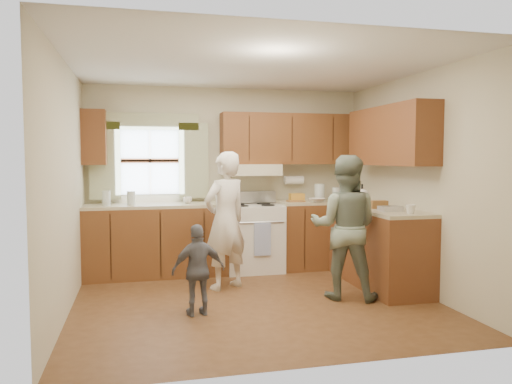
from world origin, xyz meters
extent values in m
plane|color=#523119|center=(0.00, 0.00, 0.00)|extent=(3.80, 3.80, 0.00)
plane|color=white|center=(0.00, 0.00, 2.50)|extent=(3.80, 3.80, 0.00)
plane|color=beige|center=(0.00, 1.75, 1.25)|extent=(3.80, 0.00, 3.80)
plane|color=beige|center=(0.00, -1.75, 1.25)|extent=(3.80, 0.00, 3.80)
plane|color=beige|center=(-1.90, 0.00, 1.25)|extent=(0.00, 3.50, 3.50)
plane|color=beige|center=(1.90, 0.00, 1.25)|extent=(0.00, 3.50, 3.50)
cube|color=#4B2410|center=(-0.99, 1.45, 0.45)|extent=(1.82, 0.60, 0.90)
cube|color=#4B2410|center=(1.29, 1.45, 0.45)|extent=(1.22, 0.60, 0.90)
cube|color=#44210F|center=(1.60, 0.32, 0.45)|extent=(0.60, 1.65, 0.90)
cube|color=#BAAB8B|center=(-0.99, 1.45, 0.92)|extent=(1.82, 0.60, 0.04)
cube|color=#BAAB8B|center=(1.29, 1.45, 0.92)|extent=(1.22, 0.60, 0.04)
cube|color=#BAAB8B|center=(1.60, 0.32, 0.92)|extent=(0.60, 1.65, 0.04)
cube|color=#4B2410|center=(0.90, 1.58, 1.80)|extent=(2.00, 0.33, 0.70)
cube|color=#44210F|center=(-1.75, 1.58, 1.80)|extent=(0.30, 0.33, 0.70)
cube|color=#44210F|center=(1.73, 0.32, 1.80)|extent=(0.33, 1.65, 0.70)
cube|color=beige|center=(0.30, 1.52, 1.38)|extent=(0.76, 0.45, 0.15)
cube|color=silver|center=(-1.05, 1.73, 1.50)|extent=(0.90, 0.03, 0.90)
cube|color=gold|center=(-1.63, 1.68, 1.50)|extent=(0.40, 0.05, 1.02)
cube|color=gold|center=(-0.47, 1.68, 1.50)|extent=(0.40, 0.05, 1.02)
cube|color=gold|center=(-1.05, 1.68, 2.02)|extent=(1.30, 0.05, 0.22)
cylinder|color=white|center=(0.95, 1.65, 1.22)|extent=(0.27, 0.12, 0.12)
imported|color=silver|center=(-0.58, 1.43, 0.98)|extent=(0.12, 0.12, 0.09)
imported|color=silver|center=(1.62, 1.43, 1.09)|extent=(0.14, 0.15, 0.30)
imported|color=silver|center=(1.14, 1.23, 0.97)|extent=(0.25, 0.25, 0.05)
imported|color=silver|center=(1.64, -0.32, 0.99)|extent=(0.13, 0.13, 0.10)
cylinder|color=silver|center=(-1.60, 1.38, 1.03)|extent=(0.10, 0.10, 0.19)
cube|color=olive|center=(0.87, 1.33, 0.95)|extent=(0.23, 0.17, 0.02)
cube|color=gold|center=(0.92, 1.43, 0.99)|extent=(0.20, 0.14, 0.11)
cylinder|color=silver|center=(1.25, 1.42, 1.06)|extent=(0.14, 0.14, 0.23)
cylinder|color=silver|center=(1.47, 1.34, 1.03)|extent=(0.11, 0.11, 0.19)
sphere|color=silver|center=(1.53, 0.65, 1.04)|extent=(0.21, 0.21, 0.21)
cube|color=olive|center=(1.57, 0.27, 0.99)|extent=(0.21, 0.11, 0.09)
cube|color=silver|center=(1.55, -0.04, 0.97)|extent=(0.24, 0.17, 0.06)
cylinder|color=silver|center=(-1.30, 1.42, 1.03)|extent=(0.11, 0.11, 0.17)
cube|color=silver|center=(0.30, 1.43, 0.45)|extent=(0.76, 0.64, 0.90)
cube|color=#B7B7BC|center=(0.30, 1.69, 0.99)|extent=(0.76, 0.10, 0.16)
cylinder|color=#B7B7BC|center=(0.30, 1.11, 0.70)|extent=(0.68, 0.03, 0.03)
cube|color=#4D65B4|center=(0.35, 1.09, 0.48)|extent=(0.22, 0.02, 0.42)
cylinder|color=black|center=(0.12, 1.55, 0.91)|extent=(0.18, 0.18, 0.01)
cylinder|color=black|center=(0.48, 1.55, 0.91)|extent=(0.18, 0.18, 0.01)
cylinder|color=black|center=(0.12, 1.30, 0.91)|extent=(0.18, 0.18, 0.01)
cylinder|color=black|center=(0.48, 1.30, 0.91)|extent=(0.18, 0.18, 0.01)
imported|color=white|center=(-0.22, 0.61, 0.81)|extent=(0.70, 0.62, 1.61)
imported|color=#25452C|center=(0.98, -0.09, 0.79)|extent=(0.95, 0.88, 1.57)
imported|color=slate|center=(-0.65, -0.33, 0.45)|extent=(0.55, 0.29, 0.90)
camera|label=1|loc=(-1.21, -5.13, 1.55)|focal=35.00mm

